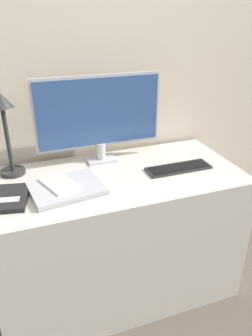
% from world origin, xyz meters
% --- Properties ---
extents(ground_plane, '(10.00, 10.00, 0.00)m').
position_xyz_m(ground_plane, '(0.00, 0.00, 0.00)').
color(ground_plane, brown).
extents(wall_back, '(3.60, 0.05, 2.40)m').
position_xyz_m(wall_back, '(0.00, 0.58, 1.20)').
color(wall_back, beige).
rests_on(wall_back, ground_plane).
extents(desk, '(1.24, 0.60, 0.73)m').
position_xyz_m(desk, '(0.00, 0.22, 0.36)').
color(desk, beige).
rests_on(desk, ground_plane).
extents(monitor, '(0.66, 0.11, 0.45)m').
position_xyz_m(monitor, '(-0.02, 0.42, 0.98)').
color(monitor, '#B7B7BC').
rests_on(monitor, desk).
extents(keyboard, '(0.33, 0.11, 0.01)m').
position_xyz_m(keyboard, '(0.32, 0.18, 0.74)').
color(keyboard, '#282828').
rests_on(keyboard, desk).
extents(laptop, '(0.34, 0.28, 0.03)m').
position_xyz_m(laptop, '(-0.26, 0.16, 0.74)').
color(laptop, '#A3A3A8').
rests_on(laptop, desk).
extents(ereader, '(0.17, 0.22, 0.01)m').
position_xyz_m(ereader, '(-0.29, 0.18, 0.76)').
color(ereader, white).
rests_on(ereader, laptop).
extents(desk_lamp, '(0.12, 0.12, 0.40)m').
position_xyz_m(desk_lamp, '(-0.47, 0.42, 0.99)').
color(desk_lamp, '#282828').
rests_on(desk_lamp, desk).
extents(notebook, '(0.19, 0.25, 0.02)m').
position_xyz_m(notebook, '(-0.50, 0.16, 0.74)').
color(notebook, black).
rests_on(notebook, desk).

